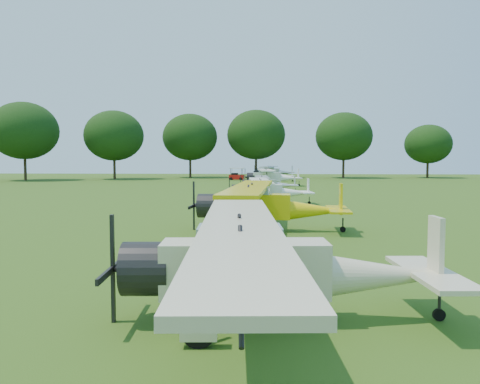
% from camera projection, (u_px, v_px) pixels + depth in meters
% --- Properties ---
extents(ground, '(160.00, 160.00, 0.00)m').
position_uv_depth(ground, '(264.00, 209.00, 32.64)').
color(ground, '#2D4D13').
rests_on(ground, ground).
extents(tree_belt, '(137.36, 130.27, 14.52)m').
position_uv_depth(tree_belt, '(316.00, 93.00, 32.02)').
color(tree_belt, '#312213').
rests_on(tree_belt, ground).
extents(aircraft_1, '(7.40, 11.80, 2.32)m').
position_uv_depth(aircraft_1, '(271.00, 259.00, 9.97)').
color(aircraft_1, beige).
rests_on(aircraft_1, ground).
extents(aircraft_2, '(7.65, 12.18, 2.40)m').
position_uv_depth(aircraft_2, '(264.00, 202.00, 22.72)').
color(aircraft_2, '#D9C209').
rests_on(aircraft_2, ground).
extents(aircraft_3, '(6.56, 10.46, 2.06)m').
position_uv_depth(aircraft_3, '(268.00, 189.00, 36.26)').
color(aircraft_3, white).
rests_on(aircraft_3, ground).
extents(aircraft_4, '(5.96, 9.49, 1.87)m').
position_uv_depth(aircraft_4, '(267.00, 183.00, 48.07)').
color(aircraft_4, silver).
rests_on(aircraft_4, ground).
extents(aircraft_5, '(7.49, 11.94, 2.35)m').
position_uv_depth(aircraft_5, '(271.00, 176.00, 61.18)').
color(aircraft_5, white).
rests_on(aircraft_5, ground).
extents(aircraft_6, '(6.01, 9.55, 1.88)m').
position_uv_depth(aircraft_6, '(274.00, 174.00, 74.11)').
color(aircraft_6, white).
rests_on(aircraft_6, ground).
extents(aircraft_7, '(7.68, 12.16, 2.39)m').
position_uv_depth(aircraft_7, '(273.00, 171.00, 87.35)').
color(aircraft_7, silver).
rests_on(aircraft_7, ground).
extents(golf_cart, '(2.56, 1.76, 2.05)m').
position_uv_depth(golf_cart, '(236.00, 176.00, 78.99)').
color(golf_cart, '#B5110C').
rests_on(golf_cart, ground).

